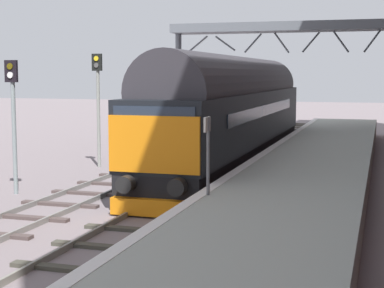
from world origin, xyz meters
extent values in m
plane|color=slate|center=(0.00, 0.00, 0.00)|extent=(140.00, 140.00, 0.00)
cube|color=gray|center=(-0.72, 0.00, 0.07)|extent=(0.07, 60.00, 0.15)
cube|color=gray|center=(0.72, 0.00, 0.07)|extent=(0.07, 60.00, 0.15)
cube|color=#434137|center=(0.00, -9.17, 0.04)|extent=(2.50, 0.26, 0.09)
cube|color=#434137|center=(0.00, -7.50, 0.04)|extent=(2.50, 0.26, 0.09)
cube|color=#434137|center=(0.00, -5.83, 0.04)|extent=(2.50, 0.26, 0.09)
cube|color=#434137|center=(0.00, -4.17, 0.04)|extent=(2.50, 0.26, 0.09)
cube|color=#434137|center=(0.00, -2.50, 0.04)|extent=(2.50, 0.26, 0.09)
cube|color=#434137|center=(0.00, -0.83, 0.04)|extent=(2.50, 0.26, 0.09)
cube|color=#434137|center=(0.00, 0.83, 0.04)|extent=(2.50, 0.26, 0.09)
cube|color=#434137|center=(0.00, 2.50, 0.04)|extent=(2.50, 0.26, 0.09)
cube|color=#434137|center=(0.00, 4.17, 0.04)|extent=(2.50, 0.26, 0.09)
cube|color=#434137|center=(0.00, 5.83, 0.04)|extent=(2.50, 0.26, 0.09)
cube|color=#434137|center=(0.00, 7.50, 0.04)|extent=(2.50, 0.26, 0.09)
cube|color=#434137|center=(0.00, 9.17, 0.04)|extent=(2.50, 0.26, 0.09)
cube|color=#434137|center=(0.00, 10.83, 0.04)|extent=(2.50, 0.26, 0.09)
cube|color=#434137|center=(0.00, 12.50, 0.04)|extent=(2.50, 0.26, 0.09)
cube|color=#434137|center=(0.00, 14.17, 0.04)|extent=(2.50, 0.26, 0.09)
cube|color=#434137|center=(0.00, 15.83, 0.04)|extent=(2.50, 0.26, 0.09)
cube|color=#434137|center=(0.00, 17.50, 0.04)|extent=(2.50, 0.26, 0.09)
cube|color=#434137|center=(0.00, 19.17, 0.04)|extent=(2.50, 0.26, 0.09)
cube|color=#434137|center=(0.00, 20.83, 0.04)|extent=(2.50, 0.26, 0.09)
cube|color=#434137|center=(0.00, 22.50, 0.04)|extent=(2.50, 0.26, 0.09)
cube|color=#434137|center=(0.00, 24.17, 0.04)|extent=(2.50, 0.26, 0.09)
cube|color=#434137|center=(0.00, 25.83, 0.04)|extent=(2.50, 0.26, 0.09)
cube|color=#434137|center=(0.00, 27.50, 0.04)|extent=(2.50, 0.26, 0.09)
cube|color=#434137|center=(0.00, 29.17, 0.04)|extent=(2.50, 0.26, 0.09)
cube|color=gray|center=(-3.95, 0.00, 0.07)|extent=(0.07, 60.00, 0.15)
cube|color=gray|center=(-2.52, 0.00, 0.07)|extent=(0.07, 60.00, 0.15)
cube|color=#4C3F3C|center=(-3.24, -5.45, 0.04)|extent=(2.50, 0.26, 0.09)
cube|color=#4C3F3C|center=(-3.24, -3.64, 0.04)|extent=(2.50, 0.26, 0.09)
cube|color=#4C3F3C|center=(-3.24, -1.82, 0.04)|extent=(2.50, 0.26, 0.09)
cube|color=#4C3F3C|center=(-3.24, 0.00, 0.04)|extent=(2.50, 0.26, 0.09)
cube|color=#4C3F3C|center=(-3.24, 1.82, 0.04)|extent=(2.50, 0.26, 0.09)
cube|color=#4C3F3C|center=(-3.24, 3.64, 0.04)|extent=(2.50, 0.26, 0.09)
cube|color=#4C3F3C|center=(-3.24, 5.45, 0.04)|extent=(2.50, 0.26, 0.09)
cube|color=#4C3F3C|center=(-3.24, 7.27, 0.04)|extent=(2.50, 0.26, 0.09)
cube|color=#4C3F3C|center=(-3.24, 9.09, 0.04)|extent=(2.50, 0.26, 0.09)
cube|color=#4C3F3C|center=(-3.24, 10.91, 0.04)|extent=(2.50, 0.26, 0.09)
cube|color=#4C3F3C|center=(-3.24, 12.73, 0.04)|extent=(2.50, 0.26, 0.09)
cube|color=#4C3F3C|center=(-3.24, 14.55, 0.04)|extent=(2.50, 0.26, 0.09)
cube|color=#4C3F3C|center=(-3.24, 16.36, 0.04)|extent=(2.50, 0.26, 0.09)
cube|color=#4C3F3C|center=(-3.24, 18.18, 0.04)|extent=(2.50, 0.26, 0.09)
cube|color=#4C3F3C|center=(-3.24, 20.00, 0.04)|extent=(2.50, 0.26, 0.09)
cube|color=#4C3F3C|center=(-3.24, 21.82, 0.04)|extent=(2.50, 0.26, 0.09)
cube|color=#4C3F3C|center=(-3.24, 23.64, 0.04)|extent=(2.50, 0.26, 0.09)
cube|color=#4C3F3C|center=(-3.24, 25.45, 0.04)|extent=(2.50, 0.26, 0.09)
cube|color=#4C3F3C|center=(-3.24, 27.27, 0.04)|extent=(2.50, 0.26, 0.09)
cube|color=#4C3F3C|center=(-3.24, 29.09, 0.04)|extent=(2.50, 0.26, 0.09)
cube|color=#9EA59B|center=(3.60, 0.00, 0.50)|extent=(4.00, 44.00, 1.00)
cube|color=white|center=(1.75, 0.00, 1.00)|extent=(0.30, 44.00, 0.01)
cube|color=black|center=(0.00, 5.27, 0.82)|extent=(2.56, 18.87, 0.60)
cube|color=black|center=(0.00, 5.27, 2.17)|extent=(2.70, 18.87, 2.10)
cylinder|color=#323035|center=(0.00, 5.27, 3.40)|extent=(2.56, 17.36, 2.57)
cube|color=orange|center=(0.00, -4.21, 2.02)|extent=(2.65, 0.08, 1.58)
cube|color=#232D3D|center=(0.00, -4.19, 2.75)|extent=(2.38, 0.04, 0.64)
cube|color=#232D3D|center=(1.37, 5.27, 2.47)|extent=(0.04, 13.21, 0.44)
cylinder|color=black|center=(-0.75, -4.42, 0.92)|extent=(0.48, 0.35, 0.48)
cylinder|color=black|center=(0.75, -4.42, 0.92)|extent=(0.48, 0.35, 0.48)
cube|color=orange|center=(0.00, -4.27, 0.29)|extent=(2.43, 0.36, 0.47)
cylinder|color=black|center=(0.00, -2.44, 0.52)|extent=(1.64, 1.04, 1.04)
cylinder|color=black|center=(0.00, -1.34, 0.52)|extent=(1.64, 1.04, 1.04)
cylinder|color=black|center=(0.00, -0.24, 0.52)|extent=(1.64, 1.04, 1.04)
cylinder|color=black|center=(0.00, 10.77, 0.52)|extent=(1.64, 1.04, 1.04)
cylinder|color=black|center=(0.00, 11.87, 0.52)|extent=(1.64, 1.04, 1.04)
cylinder|color=black|center=(0.00, 12.97, 0.52)|extent=(1.64, 1.04, 1.04)
cylinder|color=gray|center=(-5.54, -2.39, 2.19)|extent=(0.14, 0.14, 4.38)
cube|color=black|center=(-5.54, -2.45, 4.03)|extent=(0.44, 0.10, 0.71)
cylinder|color=#53470A|center=(-5.54, -2.51, 4.18)|extent=(0.20, 0.06, 0.20)
cylinder|color=white|center=(-5.54, -2.51, 3.90)|extent=(0.20, 0.06, 0.20)
cylinder|color=gray|center=(-5.54, 3.93, 2.39)|extent=(0.14, 0.14, 4.78)
cube|color=black|center=(-5.54, 3.87, 4.43)|extent=(0.44, 0.10, 0.71)
cylinder|color=yellow|center=(-5.54, 3.81, 4.58)|extent=(0.20, 0.06, 0.20)
cylinder|color=#50504E|center=(-5.54, 3.81, 4.30)|extent=(0.20, 0.06, 0.20)
cylinder|color=gray|center=(-5.54, 11.43, 2.59)|extent=(0.14, 0.14, 5.18)
cube|color=black|center=(-5.54, 11.37, 4.83)|extent=(0.44, 0.10, 0.71)
cylinder|color=#53470A|center=(-5.54, 11.31, 4.98)|extent=(0.20, 0.06, 0.20)
cylinder|color=red|center=(-5.54, 11.31, 4.70)|extent=(0.20, 0.06, 0.20)
cylinder|color=slate|center=(1.94, -5.63, 1.96)|extent=(0.08, 0.08, 1.90)
cube|color=white|center=(1.91, -5.63, 2.73)|extent=(0.05, 0.44, 0.36)
cube|color=black|center=(1.88, -5.63, 2.73)|extent=(0.01, 0.20, 0.24)
cylinder|color=slate|center=(-5.64, 15.03, 3.14)|extent=(0.36, 0.36, 6.29)
cube|color=slate|center=(0.43, 15.03, 6.54)|extent=(12.54, 2.00, 0.50)
cylinder|color=slate|center=(-4.43, 15.03, 5.69)|extent=(1.16, 0.10, 0.94)
cylinder|color=slate|center=(-2.81, 15.03, 5.69)|extent=(1.20, 0.10, 0.89)
cylinder|color=slate|center=(-1.19, 15.03, 5.69)|extent=(1.02, 0.10, 1.10)
cylinder|color=slate|center=(0.43, 15.03, 5.69)|extent=(0.91, 0.10, 1.19)
cylinder|color=slate|center=(2.05, 15.03, 5.69)|extent=(0.98, 0.10, 1.13)
cylinder|color=slate|center=(3.67, 15.03, 5.69)|extent=(0.91, 0.10, 1.19)
cylinder|color=slate|center=(5.29, 15.03, 5.69)|extent=(0.89, 0.10, 1.20)
camera|label=1|loc=(5.95, -20.03, 3.93)|focal=58.29mm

